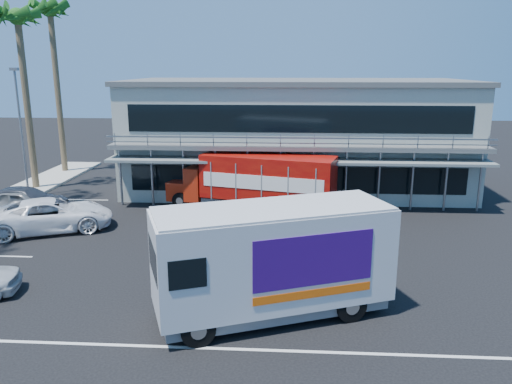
{
  "coord_description": "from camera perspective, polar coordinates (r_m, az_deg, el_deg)",
  "views": [
    {
      "loc": [
        2.41,
        -19.18,
        8.2
      ],
      "look_at": [
        0.96,
        4.03,
        2.3
      ],
      "focal_mm": 35.0,
      "sensor_mm": 36.0,
      "label": 1
    }
  ],
  "objects": [
    {
      "name": "parked_car_e",
      "position": [
        31.21,
        -25.1,
        -1.03
      ],
      "size": [
        4.26,
        2.0,
        1.41
      ],
      "primitive_type": "imported",
      "rotation": [
        0.0,
        0.0,
        1.49
      ],
      "color": "slate",
      "rests_on": "ground"
    },
    {
      "name": "red_truck",
      "position": [
        28.63,
        0.08,
        1.33
      ],
      "size": [
        10.02,
        4.69,
        3.29
      ],
      "rotation": [
        0.0,
        0.0,
        -0.26
      ],
      "color": "#9E200C",
      "rests_on": "ground"
    },
    {
      "name": "palm_f",
      "position": [
        41.67,
        -22.4,
        17.72
      ],
      "size": [
        2.8,
        2.8,
        13.25
      ],
      "color": "brown",
      "rests_on": "ground"
    },
    {
      "name": "palm_e",
      "position": [
        36.52,
        -25.51,
        16.64
      ],
      "size": [
        2.8,
        2.8,
        12.25
      ],
      "color": "brown",
      "rests_on": "ground"
    },
    {
      "name": "parked_car_d",
      "position": [
        31.55,
        -24.76,
        -0.83
      ],
      "size": [
        4.99,
        2.19,
        1.43
      ],
      "primitive_type": "imported",
      "rotation": [
        0.0,
        0.0,
        1.61
      ],
      "color": "#292E37",
      "rests_on": "ground"
    },
    {
      "name": "ground",
      "position": [
        20.99,
        -3.34,
        -8.78
      ],
      "size": [
        120.0,
        120.0,
        0.0
      ],
      "primitive_type": "plane",
      "color": "black",
      "rests_on": "ground"
    },
    {
      "name": "building",
      "position": [
        34.42,
        4.55,
        6.6
      ],
      "size": [
        22.4,
        12.0,
        7.3
      ],
      "color": "#9EA194",
      "rests_on": "ground"
    },
    {
      "name": "light_pole_far",
      "position": [
        34.64,
        -25.29,
        6.76
      ],
      "size": [
        0.5,
        0.25,
        8.09
      ],
      "color": "gray",
      "rests_on": "ground"
    },
    {
      "name": "white_van",
      "position": [
        16.57,
        1.9,
        -7.7
      ],
      "size": [
        8.19,
        5.25,
        3.79
      ],
      "rotation": [
        0.0,
        0.0,
        0.37
      ],
      "color": "silver",
      "rests_on": "ground"
    },
    {
      "name": "parked_car_c",
      "position": [
        27.42,
        -22.35,
        -2.45
      ],
      "size": [
        6.59,
        4.89,
        1.67
      ],
      "primitive_type": "imported",
      "rotation": [
        0.0,
        0.0,
        1.97
      ],
      "color": "white",
      "rests_on": "ground"
    }
  ]
}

